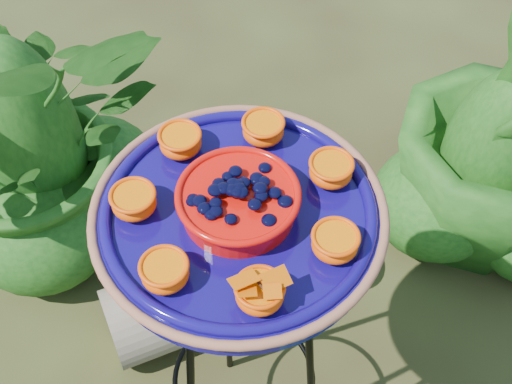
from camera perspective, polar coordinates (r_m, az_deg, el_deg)
tripod_stand at (r=1.43m, az=-1.10°, el=-10.95°), size 0.38×0.38×0.88m
feeder_dish at (r=1.10m, az=-1.40°, el=-1.67°), size 0.54×0.54×0.10m
driftwood_log at (r=1.97m, az=-2.39°, el=-7.67°), size 0.69×0.45×0.22m
shrub_back_left at (r=2.00m, az=-17.94°, el=4.73°), size 0.96×0.91×0.83m
shrub_back_right at (r=1.96m, az=19.83°, el=6.50°), size 0.78×0.78×1.00m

